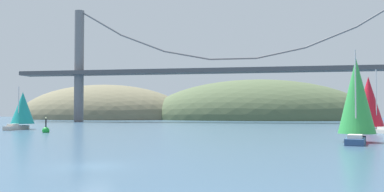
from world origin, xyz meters
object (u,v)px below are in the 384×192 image
channel_buoy (46,130)px  sailboat_crimson_sail (369,103)px  sailboat_teal_sail (22,109)px  sailboat_green_sail (356,98)px

channel_buoy → sailboat_crimson_sail: bearing=12.2°
channel_buoy → sailboat_teal_sail: bearing=136.9°
sailboat_teal_sail → channel_buoy: 14.03m
sailboat_crimson_sail → sailboat_green_sail: sailboat_green_sail is taller
sailboat_teal_sail → sailboat_crimson_sail: bearing=1.4°
sailboat_teal_sail → channel_buoy: (9.96, -9.32, -3.28)m
sailboat_crimson_sail → sailboat_green_sail: bearing=-104.9°
sailboat_crimson_sail → sailboat_green_sail: 23.75m
sailboat_teal_sail → sailboat_green_sail: bearing=-21.9°
sailboat_crimson_sail → channel_buoy: bearing=-167.8°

